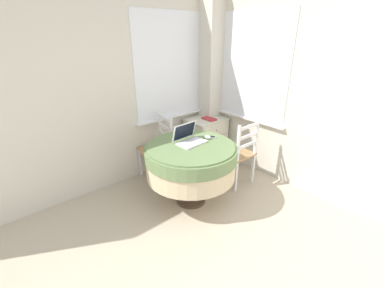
# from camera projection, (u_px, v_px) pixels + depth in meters

# --- Properties ---
(corner_room_shell) EXTENTS (4.31, 4.59, 2.55)m
(corner_room_shell) POSITION_uv_depth(u_px,v_px,m) (218.00, 94.00, 2.92)
(corner_room_shell) COLOR beige
(corner_room_shell) RESTS_ON ground_plane
(round_dining_table) EXTENTS (1.06, 1.06, 0.75)m
(round_dining_table) POSITION_uv_depth(u_px,v_px,m) (191.00, 159.00, 2.97)
(round_dining_table) COLOR #4C3D2D
(round_dining_table) RESTS_ON ground_plane
(laptop) EXTENTS (0.34, 0.28, 0.22)m
(laptop) POSITION_uv_depth(u_px,v_px,m) (189.00, 139.00, 2.96)
(laptop) COLOR silver
(laptop) RESTS_ON round_dining_table
(computer_mouse) EXTENTS (0.06, 0.09, 0.05)m
(computer_mouse) POSITION_uv_depth(u_px,v_px,m) (208.00, 137.00, 3.07)
(computer_mouse) COLOR silver
(computer_mouse) RESTS_ON round_dining_table
(cell_phone) EXTENTS (0.10, 0.11, 0.01)m
(cell_phone) POSITION_uv_depth(u_px,v_px,m) (212.00, 137.00, 3.12)
(cell_phone) COLOR #B2B7BC
(cell_phone) RESTS_ON round_dining_table
(dining_chair_near_back_window) EXTENTS (0.45, 0.46, 0.91)m
(dining_chair_near_back_window) POSITION_uv_depth(u_px,v_px,m) (158.00, 148.00, 3.58)
(dining_chair_near_back_window) COLOR #A87F51
(dining_chair_near_back_window) RESTS_ON ground_plane
(dining_chair_near_right_window) EXTENTS (0.41, 0.40, 0.91)m
(dining_chair_near_right_window) POSITION_uv_depth(u_px,v_px,m) (239.00, 154.00, 3.42)
(dining_chair_near_right_window) COLOR #A87F51
(dining_chair_near_right_window) RESTS_ON ground_plane
(corner_cabinet) EXTENTS (0.60, 0.48, 0.69)m
(corner_cabinet) POSITION_uv_depth(u_px,v_px,m) (206.00, 139.00, 4.14)
(corner_cabinet) COLOR silver
(corner_cabinet) RESTS_ON ground_plane
(book_on_cabinet) EXTENTS (0.13, 0.22, 0.02)m
(book_on_cabinet) POSITION_uv_depth(u_px,v_px,m) (209.00, 119.00, 3.96)
(book_on_cabinet) COLOR #BC3338
(book_on_cabinet) RESTS_ON corner_cabinet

